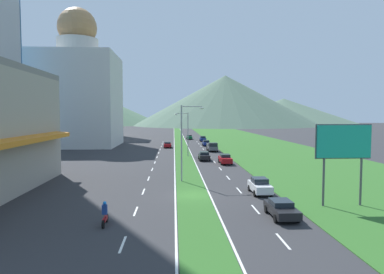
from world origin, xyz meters
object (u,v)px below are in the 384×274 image
at_px(pickup_truck_0, 212,147).
at_px(car_1, 204,156).
at_px(car_3, 203,139).
at_px(car_4, 260,186).
at_px(street_lamp_mid, 186,131).
at_px(motorcycle_rider, 105,215).
at_px(car_6, 189,137).
at_px(street_lamp_near, 184,138).
at_px(car_2, 281,208).
at_px(car_0, 206,143).
at_px(car_5, 168,145).
at_px(car_7, 225,159).
at_px(billboard_roadside, 344,145).

bearing_deg(pickup_truck_0, car_1, -11.94).
bearing_deg(car_3, car_4, -0.07).
height_order(car_1, car_4, car_4).
xyz_separation_m(street_lamp_mid, motorcycle_rider, (-7.54, -41.68, -4.17)).
xyz_separation_m(pickup_truck_0, motorcycle_rider, (-13.61, -50.26, -0.24)).
bearing_deg(pickup_truck_0, car_6, -174.84).
height_order(street_lamp_near, motorcycle_rider, street_lamp_near).
height_order(car_6, motorcycle_rider, motorcycle_rider).
xyz_separation_m(street_lamp_near, pickup_truck_0, (7.31, 34.08, -4.33)).
distance_m(car_3, motorcycle_rider, 80.18).
relative_size(car_2, car_4, 1.04).
distance_m(street_lamp_near, car_4, 11.12).
xyz_separation_m(street_lamp_mid, pickup_truck_0, (6.07, 8.58, -3.94)).
distance_m(car_0, car_5, 10.92).
relative_size(car_1, car_7, 0.91).
xyz_separation_m(billboard_roadside, car_3, (-5.96, 74.76, -4.64)).
bearing_deg(car_6, car_5, -13.24).
distance_m(car_2, car_7, 29.71).
bearing_deg(car_7, car_1, -145.58).
distance_m(car_5, motorcycle_rider, 59.36).
height_order(car_0, car_6, car_0).
height_order(car_2, car_5, car_5).
bearing_deg(billboard_roadside, car_3, 94.56).
distance_m(street_lamp_near, motorcycle_rider, 17.95).
bearing_deg(pickup_truck_0, motorcycle_rider, -15.15).
relative_size(street_lamp_near, car_1, 2.17).
distance_m(street_lamp_near, car_6, 71.79).
relative_size(car_3, motorcycle_rider, 2.21).
xyz_separation_m(car_3, car_6, (-3.75, 8.76, -0.05)).
height_order(car_0, car_2, car_0).
xyz_separation_m(car_5, car_6, (6.70, 28.46, 0.01)).
height_order(car_1, pickup_truck_0, pickup_truck_0).
xyz_separation_m(street_lamp_near, car_7, (7.26, 14.77, -4.51)).
bearing_deg(car_3, car_2, -0.32).
relative_size(car_1, car_4, 1.05).
xyz_separation_m(car_4, motorcycle_rider, (-13.90, -9.42, -0.06)).
bearing_deg(motorcycle_rider, car_6, -6.65).
bearing_deg(car_5, street_lamp_mid, -167.14).
height_order(billboard_roadside, car_6, billboard_roadside).
xyz_separation_m(car_6, car_7, (3.34, -56.76, 0.05)).
distance_m(street_lamp_mid, car_4, 33.13).
height_order(car_3, car_7, car_3).
distance_m(car_2, pickup_truck_0, 49.01).
relative_size(car_1, pickup_truck_0, 0.79).
relative_size(car_4, car_5, 0.98).
bearing_deg(car_4, street_lamp_mid, -168.85).
distance_m(car_4, car_6, 78.38).
bearing_deg(car_4, car_7, -179.10).
bearing_deg(car_7, pickup_truck_0, 179.86).
distance_m(billboard_roadside, car_4, 9.24).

